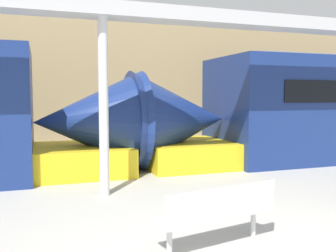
{
  "coord_description": "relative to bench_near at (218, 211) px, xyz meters",
  "views": [
    {
      "loc": [
        -2.21,
        -2.97,
        1.97
      ],
      "look_at": [
        0.08,
        3.73,
        1.4
      ],
      "focal_mm": 40.0,
      "sensor_mm": 36.0,
      "label": 1
    }
  ],
  "objects": [
    {
      "name": "support_column_near",
      "position": [
        -0.96,
        3.07,
        1.24
      ],
      "size": [
        0.19,
        0.19,
        3.47
      ],
      "primitive_type": "cylinder",
      "color": "silver",
      "rests_on": "ground_plane"
    },
    {
      "name": "bench_near",
      "position": [
        0.0,
        0.0,
        0.0
      ],
      "size": [
        1.76,
        0.76,
        0.82
      ],
      "rotation": [
        0.0,
        0.0,
        0.19
      ],
      "color": "silver",
      "rests_on": "ground_plane"
    },
    {
      "name": "station_wall",
      "position": [
        0.07,
        9.78,
        2.01
      ],
      "size": [
        56.0,
        0.2,
        5.0
      ],
      "primitive_type": "cube",
      "color": "tan",
      "rests_on": "ground_plane"
    },
    {
      "name": "canopy_beam",
      "position": [
        -0.96,
        3.07,
        3.12
      ],
      "size": [
        28.0,
        0.6,
        0.28
      ],
      "primitive_type": "cube",
      "color": "#B7B7BC",
      "rests_on": "support_column_near"
    }
  ]
}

